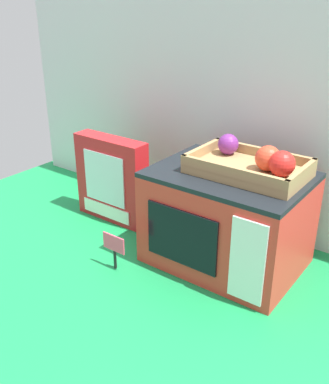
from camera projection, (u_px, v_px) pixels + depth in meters
ground_plane at (188, 243)px, 1.29m from camera, size 1.70×1.70×0.00m
display_back_panel at (229, 108)px, 1.29m from camera, size 1.61×0.03×0.72m
toy_microwave at (227, 219)px, 1.15m from camera, size 0.39×0.29×0.26m
food_groups_crate at (252, 165)px, 1.08m from camera, size 0.28×0.18×0.08m
cookie_set_box at (112, 180)px, 1.38m from camera, size 0.25×0.07×0.27m
price_sign at (114, 247)px, 1.15m from camera, size 0.07×0.01×0.10m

